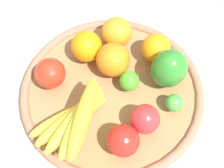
# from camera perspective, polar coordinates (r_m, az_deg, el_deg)

# --- Properties ---
(ground_plane) EXTENTS (2.40, 2.40, 0.00)m
(ground_plane) POSITION_cam_1_polar(r_m,az_deg,el_deg) (0.79, 0.00, -1.95)
(ground_plane) COLOR #B7B9A4
(ground_plane) RESTS_ON ground
(basket) EXTENTS (0.44, 0.44, 0.03)m
(basket) POSITION_cam_1_polar(r_m,az_deg,el_deg) (0.78, 0.00, -1.36)
(basket) COLOR #A1754A
(basket) RESTS_ON ground_plane
(apple_2) EXTENTS (0.07, 0.07, 0.07)m
(apple_2) POSITION_cam_1_polar(r_m,az_deg,el_deg) (0.69, 5.89, -6.24)
(apple_2) COLOR red
(apple_2) RESTS_ON basket
(lime_0) EXTENTS (0.05, 0.05, 0.04)m
(lime_0) POSITION_cam_1_polar(r_m,az_deg,el_deg) (0.73, 11.05, -3.31)
(lime_0) COLOR green
(lime_0) RESTS_ON basket
(orange_3) EXTENTS (0.09, 0.09, 0.08)m
(orange_3) POSITION_cam_1_polar(r_m,az_deg,el_deg) (0.78, -4.54, 6.70)
(orange_3) COLOR orange
(orange_3) RESTS_ON basket
(lime_1) EXTENTS (0.05, 0.05, 0.05)m
(lime_1) POSITION_cam_1_polar(r_m,az_deg,el_deg) (0.74, 3.14, 0.55)
(lime_1) COLOR green
(lime_1) RESTS_ON basket
(orange_1) EXTENTS (0.11, 0.11, 0.08)m
(orange_1) POSITION_cam_1_polar(r_m,az_deg,el_deg) (0.76, 0.34, 4.36)
(orange_1) COLOR orange
(orange_1) RESTS_ON basket
(banana_bunch) EXTENTS (0.18, 0.19, 0.09)m
(banana_bunch) POSITION_cam_1_polar(r_m,az_deg,el_deg) (0.68, -6.55, -5.98)
(banana_bunch) COLOR yellow
(banana_bunch) RESTS_ON basket
(apple_0) EXTENTS (0.09, 0.09, 0.07)m
(apple_0) POSITION_cam_1_polar(r_m,az_deg,el_deg) (0.75, -10.96, 1.89)
(apple_0) COLOR red
(apple_0) RESTS_ON basket
(orange_2) EXTENTS (0.09, 0.09, 0.07)m
(orange_2) POSITION_cam_1_polar(r_m,az_deg,el_deg) (0.79, 7.85, 6.38)
(orange_2) COLOR orange
(orange_2) RESTS_ON basket
(orange_0) EXTENTS (0.09, 0.09, 0.08)m
(orange_0) POSITION_cam_1_polar(r_m,az_deg,el_deg) (0.81, 0.82, 9.19)
(orange_0) COLOR orange
(orange_0) RESTS_ON basket
(bell_pepper) EXTENTS (0.12, 0.12, 0.10)m
(bell_pepper) POSITION_cam_1_polar(r_m,az_deg,el_deg) (0.74, 10.18, 2.75)
(bell_pepper) COLOR #2F822B
(bell_pepper) RESTS_ON basket
(apple_1) EXTENTS (0.07, 0.07, 0.07)m
(apple_1) POSITION_cam_1_polar(r_m,az_deg,el_deg) (0.67, 2.03, -10.04)
(apple_1) COLOR red
(apple_1) RESTS_ON basket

